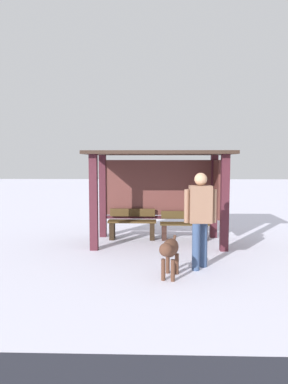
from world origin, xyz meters
name	(u,v)px	position (x,y,z in m)	size (l,w,h in m)	color
ground_plane	(158,243)	(0.00, 0.00, 0.00)	(60.00, 60.00, 0.00)	silver
bus_shelter	(163,176)	(0.11, 0.21, 1.60)	(3.36, 1.86, 2.21)	#461C25
bench_left_inside	(132,225)	(-0.66, 0.41, 0.36)	(1.21, 0.37, 0.76)	#453218
bench_center_inside	(184,227)	(0.66, 0.42, 0.32)	(1.21, 0.41, 0.70)	#46351A
person_walking	(200,213)	(0.74, -1.97, 1.03)	(0.59, 0.36, 1.77)	#8C644E
dog	(170,250)	(0.16, -2.53, 0.48)	(0.40, 0.93, 0.68)	#503023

